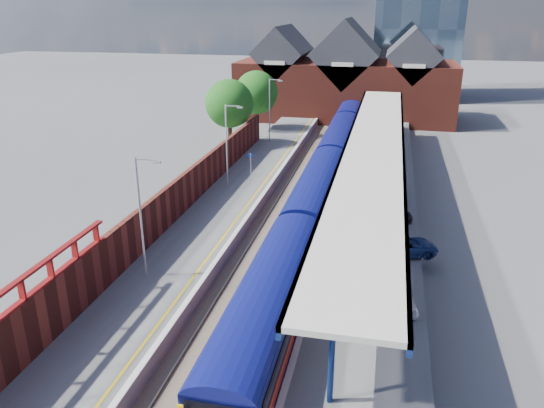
{
  "coord_description": "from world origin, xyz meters",
  "views": [
    {
      "loc": [
        6.42,
        -18.76,
        15.59
      ],
      "look_at": [
        -1.02,
        14.67,
        2.6
      ],
      "focal_mm": 35.0,
      "sensor_mm": 36.0,
      "label": 1
    }
  ],
  "objects_px": {
    "lamp_post_d": "(271,106)",
    "parked_car_silver": "(375,303)",
    "train": "(330,162)",
    "parked_car_dark": "(385,213)",
    "parked_car_blue": "(404,246)",
    "lamp_post_b": "(142,210)",
    "lamp_post_c": "(228,141)",
    "platform_sign": "(251,162)"
  },
  "relations": [
    {
      "from": "parked_car_silver",
      "to": "lamp_post_d",
      "type": "bearing_deg",
      "value": 10.2
    },
    {
      "from": "lamp_post_b",
      "to": "parked_car_silver",
      "type": "bearing_deg",
      "value": -5.99
    },
    {
      "from": "lamp_post_b",
      "to": "lamp_post_d",
      "type": "relative_size",
      "value": 1.0
    },
    {
      "from": "lamp_post_c",
      "to": "platform_sign",
      "type": "height_order",
      "value": "lamp_post_c"
    },
    {
      "from": "parked_car_dark",
      "to": "parked_car_blue",
      "type": "relative_size",
      "value": 0.95
    },
    {
      "from": "lamp_post_d",
      "to": "parked_car_blue",
      "type": "xyz_separation_m",
      "value": [
        14.33,
        -26.09,
        -3.42
      ]
    },
    {
      "from": "platform_sign",
      "to": "parked_car_blue",
      "type": "distance_m",
      "value": 17.76
    },
    {
      "from": "parked_car_dark",
      "to": "lamp_post_d",
      "type": "bearing_deg",
      "value": 23.98
    },
    {
      "from": "lamp_post_c",
      "to": "parked_car_blue",
      "type": "xyz_separation_m",
      "value": [
        14.33,
        -10.09,
        -3.42
      ]
    },
    {
      "from": "parked_car_silver",
      "to": "platform_sign",
      "type": "bearing_deg",
      "value": 19.81
    },
    {
      "from": "platform_sign",
      "to": "parked_car_silver",
      "type": "bearing_deg",
      "value": -59.36
    },
    {
      "from": "train",
      "to": "lamp_post_c",
      "type": "relative_size",
      "value": 9.42
    },
    {
      "from": "train",
      "to": "lamp_post_d",
      "type": "bearing_deg",
      "value": 126.78
    },
    {
      "from": "lamp_post_d",
      "to": "parked_car_silver",
      "type": "height_order",
      "value": "lamp_post_d"
    },
    {
      "from": "train",
      "to": "platform_sign",
      "type": "xyz_separation_m",
      "value": [
        -6.49,
        -3.49,
        0.57
      ]
    },
    {
      "from": "lamp_post_b",
      "to": "lamp_post_d",
      "type": "xyz_separation_m",
      "value": [
        0.0,
        32.0,
        0.0
      ]
    },
    {
      "from": "lamp_post_c",
      "to": "lamp_post_d",
      "type": "height_order",
      "value": "same"
    },
    {
      "from": "lamp_post_b",
      "to": "lamp_post_d",
      "type": "distance_m",
      "value": 32.0
    },
    {
      "from": "lamp_post_b",
      "to": "parked_car_dark",
      "type": "relative_size",
      "value": 1.77
    },
    {
      "from": "lamp_post_d",
      "to": "parked_car_blue",
      "type": "relative_size",
      "value": 1.69
    },
    {
      "from": "lamp_post_c",
      "to": "parked_car_dark",
      "type": "relative_size",
      "value": 1.77
    },
    {
      "from": "train",
      "to": "parked_car_silver",
      "type": "xyz_separation_m",
      "value": [
        4.97,
        -22.84,
        -0.45
      ]
    },
    {
      "from": "lamp_post_d",
      "to": "parked_car_silver",
      "type": "bearing_deg",
      "value": -68.97
    },
    {
      "from": "train",
      "to": "lamp_post_d",
      "type": "height_order",
      "value": "lamp_post_d"
    },
    {
      "from": "lamp_post_d",
      "to": "platform_sign",
      "type": "xyz_separation_m",
      "value": [
        1.36,
        -14.0,
        -2.3
      ]
    },
    {
      "from": "train",
      "to": "parked_car_dark",
      "type": "relative_size",
      "value": 16.67
    },
    {
      "from": "lamp_post_c",
      "to": "parked_car_dark",
      "type": "distance_m",
      "value": 14.24
    },
    {
      "from": "lamp_post_b",
      "to": "parked_car_silver",
      "type": "relative_size",
      "value": 1.73
    },
    {
      "from": "lamp_post_b",
      "to": "lamp_post_d",
      "type": "height_order",
      "value": "same"
    },
    {
      "from": "lamp_post_b",
      "to": "lamp_post_c",
      "type": "height_order",
      "value": "same"
    },
    {
      "from": "train",
      "to": "lamp_post_b",
      "type": "xyz_separation_m",
      "value": [
        -7.86,
        -21.49,
        2.87
      ]
    },
    {
      "from": "lamp_post_c",
      "to": "parked_car_silver",
      "type": "bearing_deg",
      "value": -53.53
    },
    {
      "from": "train",
      "to": "lamp_post_c",
      "type": "height_order",
      "value": "lamp_post_c"
    },
    {
      "from": "lamp_post_b",
      "to": "train",
      "type": "bearing_deg",
      "value": 69.92
    },
    {
      "from": "lamp_post_b",
      "to": "lamp_post_d",
      "type": "bearing_deg",
      "value": 90.0
    },
    {
      "from": "platform_sign",
      "to": "parked_car_silver",
      "type": "height_order",
      "value": "platform_sign"
    },
    {
      "from": "train",
      "to": "lamp_post_d",
      "type": "relative_size",
      "value": 9.42
    },
    {
      "from": "train",
      "to": "parked_car_silver",
      "type": "relative_size",
      "value": 16.24
    },
    {
      "from": "lamp_post_c",
      "to": "platform_sign",
      "type": "distance_m",
      "value": 3.34
    },
    {
      "from": "lamp_post_c",
      "to": "parked_car_silver",
      "type": "xyz_separation_m",
      "value": [
        12.82,
        -17.35,
        -3.32
      ]
    },
    {
      "from": "parked_car_silver",
      "to": "parked_car_dark",
      "type": "xyz_separation_m",
      "value": [
        0.18,
        12.66,
        -0.09
      ]
    },
    {
      "from": "lamp_post_c",
      "to": "parked_car_blue",
      "type": "height_order",
      "value": "lamp_post_c"
    }
  ]
}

